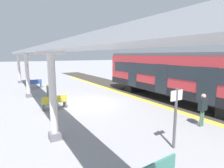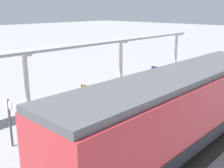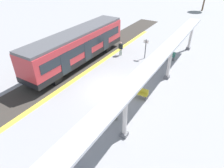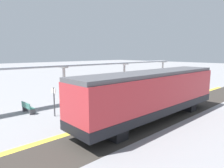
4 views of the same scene
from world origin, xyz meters
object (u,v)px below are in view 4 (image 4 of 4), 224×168
canopy_pillar_nearest (162,73)px  trash_bin (126,90)px  bench_far_end (27,108)px  train_near_carriage (153,95)px  bench_near_end (150,85)px  canopy_pillar_second (124,77)px  bench_mid_platform (103,93)px  passenger_waiting_near_edge (83,109)px  canopy_pillar_third (64,84)px  platform_info_sign (54,99)px

canopy_pillar_nearest → trash_bin: bearing=98.3°
bench_far_end → train_near_carriage: bearing=-142.6°
bench_near_end → trash_bin: bearing=95.0°
canopy_pillar_second → canopy_pillar_nearest: bearing=-90.0°
bench_mid_platform → passenger_waiting_near_edge: passenger_waiting_near_edge is taller
bench_mid_platform → canopy_pillar_third: bearing=76.7°
canopy_pillar_third → bench_near_end: 12.65m
train_near_carriage → canopy_pillar_second: size_ratio=3.78×
train_near_carriage → bench_near_end: 13.48m
canopy_pillar_second → bench_far_end: bearing=95.8°
canopy_pillar_second → canopy_pillar_third: same height
trash_bin → passenger_waiting_near_edge: (-4.85, 9.51, 0.49)m
bench_near_end → platform_info_sign: 15.68m
bench_near_end → bench_far_end: 16.62m
canopy_pillar_second → passenger_waiting_near_edge: (-6.24, 10.58, -0.77)m
train_near_carriage → bench_mid_platform: bearing=-15.7°
train_near_carriage → platform_info_sign: size_ratio=5.94×
train_near_carriage → canopy_pillar_third: bearing=11.6°
canopy_pillar_third → canopy_pillar_nearest: bearing=-90.0°
canopy_pillar_third → bench_mid_platform: canopy_pillar_third is taller
canopy_pillar_third → bench_near_end: (-0.94, -12.55, -1.31)m
canopy_pillar_nearest → bench_mid_platform: size_ratio=2.28×
bench_far_end → trash_bin: (-0.12, -11.37, 0.05)m
bench_near_end → bench_far_end: size_ratio=0.99×
train_near_carriage → bench_mid_platform: size_ratio=8.64×
platform_info_sign → passenger_waiting_near_edge: 2.82m
canopy_pillar_nearest → passenger_waiting_near_edge: bearing=108.1°
canopy_pillar_third → bench_far_end: bearing=107.4°
canopy_pillar_third → bench_near_end: size_ratio=2.29×
trash_bin → canopy_pillar_second: bearing=-37.6°
passenger_waiting_near_edge → bench_mid_platform: bearing=-50.1°
canopy_pillar_second → platform_info_sign: size_ratio=1.57×
bench_near_end → trash_bin: size_ratio=1.54×
canopy_pillar_third → trash_bin: canopy_pillar_third is taller
train_near_carriage → trash_bin: train_near_carriage is taller
canopy_pillar_nearest → bench_far_end: 21.00m
canopy_pillar_nearest → canopy_pillar_second: (0.00, 8.48, 0.00)m
canopy_pillar_second → platform_info_sign: (-3.53, 11.27, -0.43)m
canopy_pillar_nearest → bench_near_end: (-0.94, 4.31, -1.31)m
platform_info_sign → bench_mid_platform: bearing=-69.9°
platform_info_sign → bench_near_end: bearing=-80.5°
bench_far_end → passenger_waiting_near_edge: bearing=-159.4°
bench_mid_platform → trash_bin: (-0.42, -3.19, 0.05)m
canopy_pillar_nearest → canopy_pillar_third: 16.86m
passenger_waiting_near_edge → platform_info_sign: bearing=14.2°
passenger_waiting_near_edge → trash_bin: bearing=-63.0°
canopy_pillar_nearest → bench_far_end: canopy_pillar_nearest is taller
train_near_carriage → canopy_pillar_nearest: bearing=-59.0°
canopy_pillar_nearest → bench_far_end: size_ratio=2.27×
passenger_waiting_near_edge → canopy_pillar_third: bearing=-19.4°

